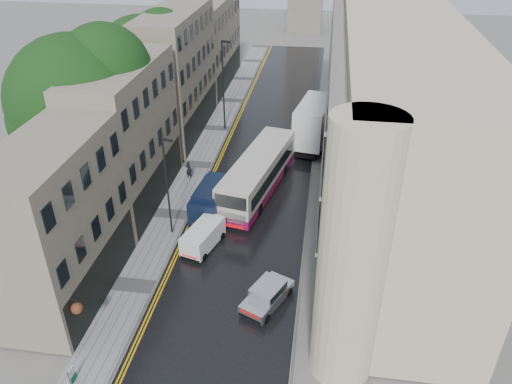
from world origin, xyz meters
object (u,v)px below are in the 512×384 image
(white_lorry, at_px, (298,129))
(silver_hatchback, at_px, (244,303))
(estate_sign, at_px, (72,375))
(cream_bus, at_px, (228,192))
(lamp_post_near, at_px, (167,188))
(white_van, at_px, (184,245))
(tree_near, at_px, (80,123))
(tree_far, at_px, (144,77))
(pedestrian, at_px, (189,170))
(navy_van, at_px, (192,209))
(lamp_post_far, at_px, (223,86))

(white_lorry, distance_m, silver_hatchback, 22.03)
(estate_sign, bearing_deg, white_lorry, 73.94)
(cream_bus, xyz_separation_m, lamp_post_near, (-3.53, -3.73, 2.23))
(white_van, height_order, estate_sign, white_van)
(tree_near, xyz_separation_m, cream_bus, (10.86, 0.57, -5.29))
(tree_near, relative_size, tree_far, 1.11)
(white_lorry, bearing_deg, lamp_post_near, -108.47)
(cream_bus, relative_size, pedestrian, 7.64)
(tree_far, distance_m, estate_sign, 30.57)
(navy_van, relative_size, lamp_post_near, 0.69)
(pedestrian, relative_size, lamp_post_near, 0.21)
(white_lorry, distance_m, lamp_post_near, 16.91)
(white_van, relative_size, estate_sign, 4.04)
(tree_far, distance_m, white_lorry, 15.63)
(silver_hatchback, bearing_deg, tree_far, 144.82)
(tree_far, xyz_separation_m, lamp_post_far, (7.16, 2.82, -1.53))
(estate_sign, bearing_deg, tree_near, 112.54)
(tree_far, xyz_separation_m, estate_sign, (5.81, -29.48, -5.64))
(pedestrian, bearing_deg, tree_near, 53.35)
(tree_near, xyz_separation_m, silver_hatchback, (13.89, -10.29, -6.21))
(silver_hatchback, xyz_separation_m, navy_van, (-5.35, 8.52, 0.62))
(silver_hatchback, bearing_deg, navy_van, 146.67)
(estate_sign, bearing_deg, pedestrian, 91.16)
(white_lorry, xyz_separation_m, navy_van, (-6.84, -13.40, -1.01))
(lamp_post_near, bearing_deg, silver_hatchback, -31.75)
(white_van, xyz_separation_m, pedestrian, (-2.44, 10.44, 0.03))
(white_lorry, relative_size, pedestrian, 5.68)
(white_lorry, distance_m, pedestrian, 11.22)
(tree_near, height_order, tree_far, tree_near)
(estate_sign, bearing_deg, cream_bus, 76.63)
(white_lorry, relative_size, lamp_post_far, 0.97)
(white_van, distance_m, navy_van, 3.79)
(cream_bus, relative_size, white_lorry, 1.34)
(white_lorry, distance_m, navy_van, 15.08)
(estate_sign, bearing_deg, white_van, 77.75)
(pedestrian, height_order, lamp_post_near, lamp_post_near)
(white_lorry, bearing_deg, tree_far, -175.10)
(lamp_post_near, bearing_deg, navy_van, 64.94)
(pedestrian, relative_size, lamp_post_far, 0.17)
(tree_near, relative_size, pedestrian, 8.84)
(tree_far, bearing_deg, silver_hatchback, -59.74)
(silver_hatchback, bearing_deg, pedestrian, 140.46)
(pedestrian, xyz_separation_m, lamp_post_near, (0.84, -8.10, 2.98))
(tree_far, height_order, navy_van, tree_far)
(white_van, distance_m, lamp_post_far, 21.71)
(tree_far, relative_size, navy_van, 2.39)
(white_van, bearing_deg, estate_sign, -88.65)
(white_lorry, distance_m, estate_sign, 29.66)
(navy_van, bearing_deg, cream_bus, 50.46)
(tree_far, distance_m, silver_hatchback, 27.51)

